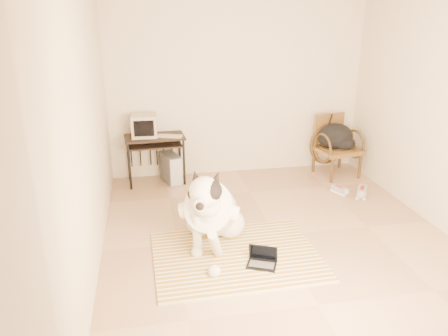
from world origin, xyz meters
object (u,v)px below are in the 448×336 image
object	(u,v)px
dog	(212,212)
computer_desk	(155,143)
rattan_chair	(336,146)
pc_tower	(171,168)
backpack	(337,138)
laptop	(262,260)
crt_monitor	(144,126)

from	to	relation	value
dog	computer_desk	distance (m)	2.12
dog	rattan_chair	distance (m)	2.98
computer_desk	pc_tower	xyz separation A→B (m)	(0.22, -0.01, -0.41)
pc_tower	backpack	bearing A→B (deg)	-4.10
laptop	rattan_chair	size ratio (longest dim) A/B	0.38
dog	laptop	size ratio (longest dim) A/B	3.96
dog	rattan_chair	world-z (taller)	dog
pc_tower	dog	bearing A→B (deg)	-80.97
laptop	pc_tower	world-z (taller)	pc_tower
dog	crt_monitor	bearing A→B (deg)	108.23
computer_desk	pc_tower	distance (m)	0.47
dog	computer_desk	size ratio (longest dim) A/B	1.57
backpack	rattan_chair	bearing A→B (deg)	71.46
laptop	rattan_chair	bearing A→B (deg)	52.66
laptop	computer_desk	distance (m)	2.80
crt_monitor	backpack	distance (m)	2.98
dog	pc_tower	bearing A→B (deg)	99.03
computer_desk	pc_tower	bearing A→B (deg)	-3.86
dog	pc_tower	xyz separation A→B (m)	(-0.32, 2.03, -0.19)
laptop	backpack	xyz separation A→B (m)	(1.83, 2.36, 0.55)
computer_desk	crt_monitor	size ratio (longest dim) A/B	2.41
pc_tower	computer_desk	bearing A→B (deg)	176.14
crt_monitor	laptop	bearing A→B (deg)	-66.46
crt_monitor	backpack	bearing A→B (deg)	-4.55
rattan_chair	crt_monitor	bearing A→B (deg)	176.67
pc_tower	backpack	size ratio (longest dim) A/B	0.92
rattan_chair	dog	bearing A→B (deg)	-140.35
dog	rattan_chair	size ratio (longest dim) A/B	1.51
rattan_chair	pc_tower	bearing A→B (deg)	177.29
dog	laptop	distance (m)	0.77
backpack	pc_tower	bearing A→B (deg)	175.90
laptop	rattan_chair	xyz separation A→B (m)	(1.85, 2.42, 0.40)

